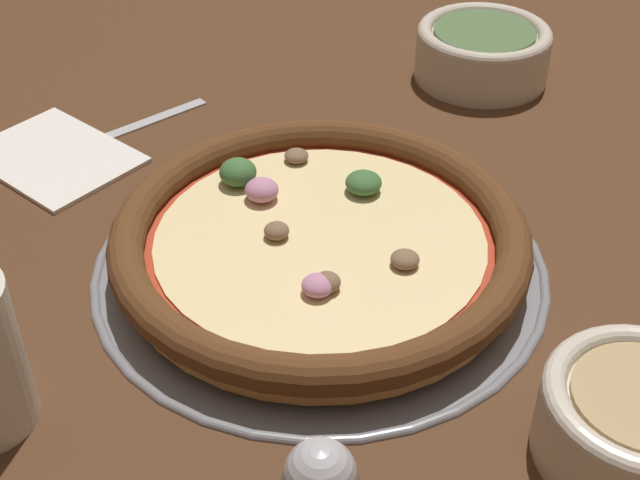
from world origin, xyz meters
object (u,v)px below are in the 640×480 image
bowl_near (639,419)px  pizza_tray (320,264)px  napkin (54,155)px  fork (124,130)px  bowl_far (483,50)px  pizza (320,240)px

bowl_near → pizza_tray: bearing=4.5°
napkin → fork: bearing=-91.0°
pizza_tray → bowl_near: 0.26m
pizza_tray → bowl_far: 0.36m
bowl_far → napkin: bowl_far is taller
fork → pizza: bearing=93.1°
bowl_near → napkin: 0.55m
fork → napkin: bearing=1.4°
pizza → napkin: size_ratio=2.02×
pizza → bowl_far: size_ratio=2.31×
pizza_tray → pizza: bearing=-15.2°
napkin → fork: (-0.00, -0.07, -0.00)m
bowl_far → pizza: bearing=109.7°
pizza → bowl_near: size_ratio=2.65×
pizza → bowl_near: bowl_near is taller
pizza_tray → napkin: (0.28, 0.08, 0.00)m
bowl_near → napkin: (0.54, 0.10, -0.03)m
pizza_tray → bowl_near: bowl_near is taller
pizza_tray → napkin: same height
bowl_far → napkin: (0.16, 0.41, -0.03)m
bowl_near → fork: (0.54, 0.02, -0.03)m
pizza_tray → bowl_near: (-0.26, -0.02, 0.03)m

